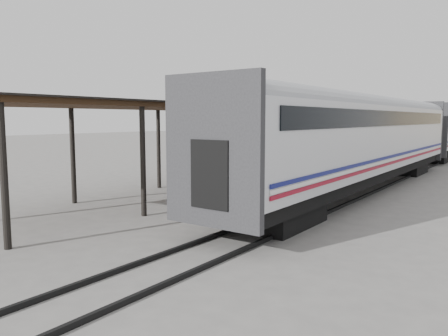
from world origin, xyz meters
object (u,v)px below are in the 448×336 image
at_px(porter, 221,167).
at_px(pedestrian, 309,160).
at_px(luggage_tug, 323,160).
at_px(baggage_cart, 226,196).

height_order(porter, pedestrian, porter).
distance_m(porter, pedestrian, 13.72).
distance_m(luggage_tug, porter, 15.70).
relative_size(baggage_cart, pedestrian, 1.36).
bearing_deg(baggage_cart, porter, -68.44).
bearing_deg(luggage_tug, porter, -93.40).
xyz_separation_m(baggage_cart, luggage_tug, (-2.50, 14.76, 0.05)).
xyz_separation_m(baggage_cart, pedestrian, (-2.58, 12.74, 0.24)).
bearing_deg(pedestrian, luggage_tug, -69.50).
height_order(baggage_cart, pedestrian, pedestrian).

